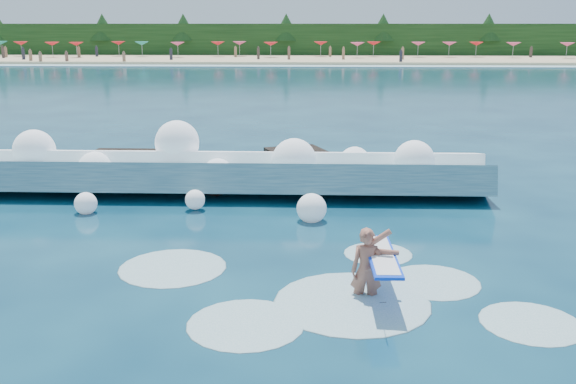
% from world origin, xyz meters
% --- Properties ---
extents(ground, '(200.00, 200.00, 0.00)m').
position_xyz_m(ground, '(0.00, 0.00, 0.00)').
color(ground, '#082A41').
rests_on(ground, ground).
extents(beach, '(140.00, 20.00, 0.40)m').
position_xyz_m(beach, '(0.00, 78.00, 0.20)').
color(beach, tan).
rests_on(beach, ground).
extents(wet_band, '(140.00, 5.00, 0.08)m').
position_xyz_m(wet_band, '(0.00, 67.00, 0.04)').
color(wet_band, silver).
rests_on(wet_band, ground).
extents(treeline, '(140.00, 4.00, 5.00)m').
position_xyz_m(treeline, '(0.00, 88.00, 2.50)').
color(treeline, black).
rests_on(treeline, ground).
extents(breaking_wave, '(17.89, 2.79, 1.54)m').
position_xyz_m(breaking_wave, '(-1.57, 6.54, 0.54)').
color(breaking_wave, '#346B82').
rests_on(breaking_wave, ground).
extents(rock_cluster, '(7.87, 3.15, 1.24)m').
position_xyz_m(rock_cluster, '(-1.55, 7.66, 0.39)').
color(rock_cluster, black).
rests_on(rock_cluster, ground).
extents(surfer_with_board, '(0.88, 2.85, 1.67)m').
position_xyz_m(surfer_with_board, '(3.19, -1.35, 0.62)').
color(surfer_with_board, '#A15E4B').
rests_on(surfer_with_board, ground).
extents(wave_spray, '(14.79, 4.83, 2.17)m').
position_xyz_m(wave_spray, '(-1.65, 6.49, 1.03)').
color(wave_spray, white).
rests_on(wave_spray, ground).
extents(surf_foam, '(8.94, 5.49, 0.15)m').
position_xyz_m(surf_foam, '(2.36, -1.21, 0.00)').
color(surf_foam, silver).
rests_on(surf_foam, ground).
extents(beach_umbrellas, '(113.93, 6.77, 0.50)m').
position_xyz_m(beach_umbrellas, '(-0.09, 80.08, 2.25)').
color(beach_umbrellas, red).
rests_on(beach_umbrellas, ground).
extents(beachgoers, '(100.48, 13.29, 1.94)m').
position_xyz_m(beachgoers, '(0.33, 74.47, 1.10)').
color(beachgoers, '#3F332D').
rests_on(beachgoers, ground).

